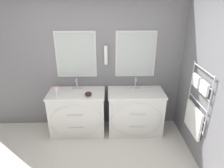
{
  "coord_description": "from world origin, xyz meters",
  "views": [
    {
      "loc": [
        0.26,
        -1.91,
        2.4
      ],
      "look_at": [
        0.33,
        1.16,
        1.08
      ],
      "focal_mm": 32.0,
      "sensor_mm": 36.0,
      "label": 1
    }
  ],
  "objects": [
    {
      "name": "wall_back",
      "position": [
        0.01,
        1.69,
        1.31
      ],
      "size": [
        4.92,
        0.15,
        2.6
      ],
      "color": "slate",
      "rests_on": "ground_plane"
    },
    {
      "name": "faucet_right",
      "position": [
        0.78,
        1.5,
        0.94
      ],
      "size": [
        0.17,
        0.13,
        0.22
      ],
      "color": "silver",
      "rests_on": "vanity_right"
    },
    {
      "name": "faucet_left",
      "position": [
        -0.32,
        1.5,
        0.94
      ],
      "size": [
        0.17,
        0.13,
        0.22
      ],
      "color": "silver",
      "rests_on": "vanity_left"
    },
    {
      "name": "toiletry_bottle",
      "position": [
        -0.64,
        1.28,
        0.92
      ],
      "size": [
        0.06,
        0.06,
        0.19
      ],
      "color": "silver",
      "rests_on": "vanity_left"
    },
    {
      "name": "vanity_left",
      "position": [
        -0.32,
        1.34,
        0.42
      ],
      "size": [
        1.03,
        0.62,
        0.83
      ],
      "color": "white",
      "rests_on": "ground_plane"
    },
    {
      "name": "vanity_right",
      "position": [
        0.78,
        1.34,
        0.42
      ],
      "size": [
        1.03,
        0.62,
        0.83
      ],
      "color": "white",
      "rests_on": "ground_plane"
    },
    {
      "name": "amenity_bowl",
      "position": [
        -0.08,
        1.23,
        0.87
      ],
      "size": [
        0.12,
        0.12,
        0.07
      ],
      "color": "black",
      "rests_on": "vanity_left"
    },
    {
      "name": "wall_right",
      "position": [
        1.69,
        0.75,
        1.29
      ],
      "size": [
        0.13,
        3.49,
        2.6
      ],
      "color": "slate",
      "rests_on": "ground_plane"
    }
  ]
}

